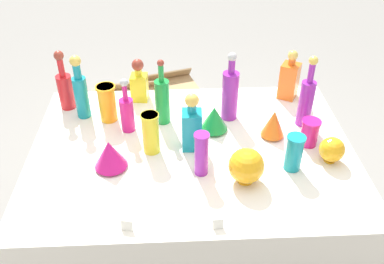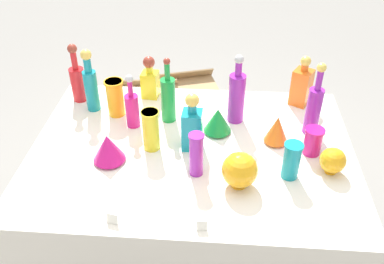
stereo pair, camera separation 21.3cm
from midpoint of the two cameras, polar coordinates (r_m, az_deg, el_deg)
ground_plane at (r=2.72m, az=-2.31°, el=-14.91°), size 40.00×40.00×0.00m
display_table at (r=2.20m, az=-2.74°, el=-3.75°), size 1.64×1.20×0.76m
tall_bottle_0 at (r=2.57m, az=-18.90°, el=5.63°), size 0.09×0.09×0.36m
tall_bottle_1 at (r=2.45m, az=-17.09°, el=5.15°), size 0.08×0.08×0.37m
tall_bottle_2 at (r=2.33m, az=12.52°, el=4.20°), size 0.08×0.08×0.41m
tall_bottle_3 at (r=2.29m, az=-11.31°, el=2.55°), size 0.07×0.07×0.31m
tall_bottle_4 at (r=2.32m, az=-6.62°, el=4.23°), size 0.08×0.08×0.38m
tall_bottle_5 at (r=2.33m, az=2.50°, el=5.13°), size 0.09×0.09×0.40m
square_decanter_0 at (r=2.11m, az=-2.94°, el=0.77°), size 0.10×0.10×0.31m
square_decanter_1 at (r=2.58m, az=10.57°, el=6.96°), size 0.14×0.14×0.30m
square_decanter_2 at (r=2.56m, az=-9.46°, el=6.42°), size 0.10×0.10×0.26m
slender_vase_0 at (r=2.03m, az=10.60°, el=-2.72°), size 0.09×0.09×0.19m
slender_vase_1 at (r=2.12m, az=-8.40°, el=-0.12°), size 0.09×0.09×0.22m
slender_vase_2 at (r=1.96m, az=-1.83°, el=-2.92°), size 0.07×0.07×0.23m
slender_vase_3 at (r=2.40m, az=-13.76°, el=3.82°), size 0.11×0.11×0.21m
slender_vase_4 at (r=2.22m, az=12.84°, el=-0.05°), size 0.10×0.10×0.14m
fluted_vase_0 at (r=2.27m, az=0.29°, el=1.74°), size 0.15×0.15×0.14m
fluted_vase_1 at (r=2.08m, az=-13.82°, el=-3.01°), size 0.16×0.16×0.15m
fluted_vase_2 at (r=2.24m, az=8.16°, el=1.05°), size 0.12×0.12×0.16m
round_bowl_0 at (r=2.14m, az=15.49°, el=-2.39°), size 0.12×0.12×0.13m
round_bowl_1 at (r=1.94m, az=4.16°, el=-4.66°), size 0.16×0.16×0.17m
price_tag_left at (r=1.78m, az=0.02°, el=-12.31°), size 0.05×0.02×0.05m
price_tag_center at (r=1.81m, az=-12.10°, el=-12.25°), size 0.05×0.02×0.05m
cardboard_box_behind_left at (r=3.55m, az=-10.26°, el=2.08°), size 0.59×0.49×0.42m
cardboard_box_behind_right at (r=3.64m, az=-5.21°, el=3.73°), size 0.59×0.48×0.44m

